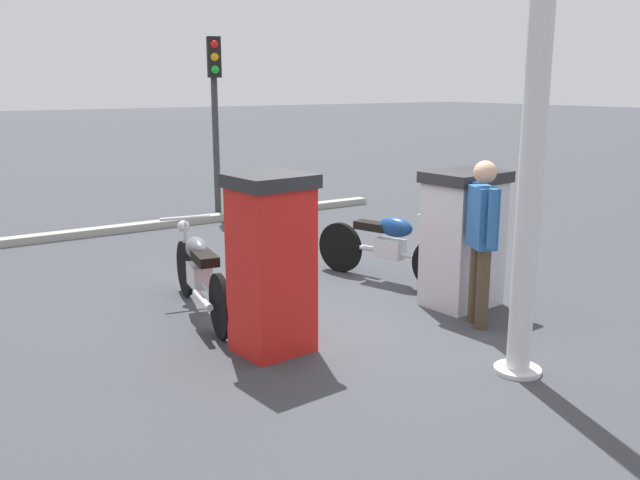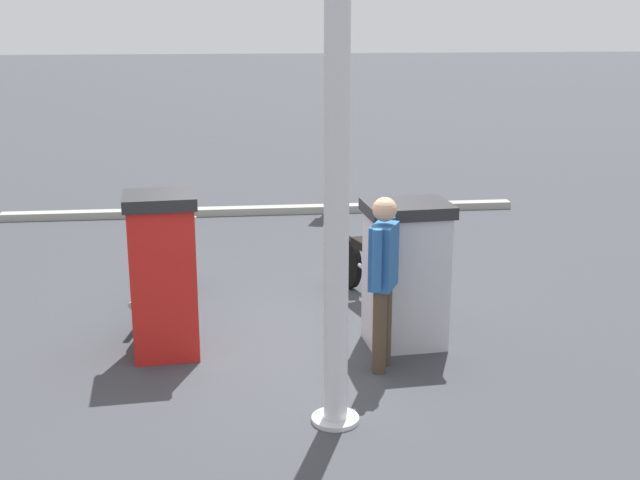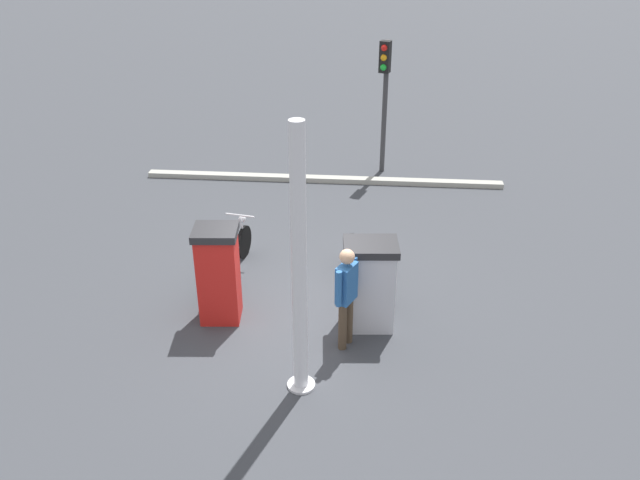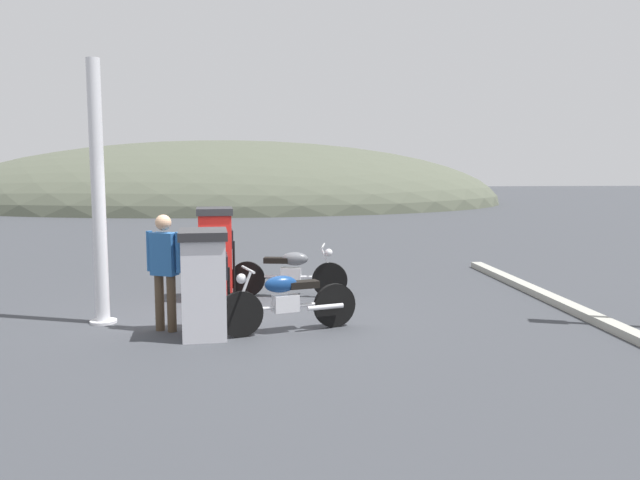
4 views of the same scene
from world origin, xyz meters
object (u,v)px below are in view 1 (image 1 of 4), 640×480
(motorcycle_far_pump, at_px, (199,271))
(roadside_traffic_light, at_px, (215,93))
(fuel_pump_far, at_px, (271,263))
(fuel_pump_near, at_px, (463,238))
(motorcycle_near_pump, at_px, (389,245))
(canopy_support_pole, at_px, (532,151))
(attendant_person, at_px, (482,233))

(motorcycle_far_pump, relative_size, roadside_traffic_light, 0.66)
(roadside_traffic_light, bearing_deg, fuel_pump_far, 158.39)
(fuel_pump_near, xyz_separation_m, roadside_traffic_light, (6.57, -0.19, 1.47))
(motorcycle_far_pump, bearing_deg, motorcycle_near_pump, -94.04)
(fuel_pump_near, xyz_separation_m, motorcycle_far_pump, (1.32, 2.53, -0.28))
(fuel_pump_near, height_order, fuel_pump_far, fuel_pump_far)
(fuel_pump_far, height_order, canopy_support_pole, canopy_support_pole)
(fuel_pump_far, xyz_separation_m, motorcycle_near_pump, (1.15, -2.32, -0.37))
(motorcycle_far_pump, relative_size, attendant_person, 1.26)
(motorcycle_far_pump, xyz_separation_m, canopy_support_pole, (-2.92, -1.62, 1.41))
(canopy_support_pole, bearing_deg, fuel_pump_near, -29.80)
(roadside_traffic_light, height_order, canopy_support_pole, canopy_support_pole)
(canopy_support_pole, bearing_deg, motorcycle_near_pump, -16.63)
(roadside_traffic_light, xyz_separation_m, canopy_support_pole, (-8.17, 1.11, -0.34))
(fuel_pump_near, xyz_separation_m, motorcycle_near_pump, (1.15, 0.09, -0.30))
(fuel_pump_far, bearing_deg, motorcycle_far_pump, 5.37)
(motorcycle_near_pump, xyz_separation_m, roadside_traffic_light, (5.42, -0.29, 1.76))
(fuel_pump_far, relative_size, motorcycle_far_pump, 0.77)
(fuel_pump_near, relative_size, roadside_traffic_light, 0.46)
(motorcycle_near_pump, bearing_deg, roadside_traffic_light, -3.03)
(attendant_person, relative_size, canopy_support_pole, 0.43)
(fuel_pump_far, xyz_separation_m, roadside_traffic_light, (6.57, -2.60, 1.39))
(motorcycle_far_pump, bearing_deg, attendant_person, -130.95)
(attendant_person, xyz_separation_m, roadside_traffic_light, (7.15, -0.53, 1.26))
(fuel_pump_near, bearing_deg, canopy_support_pole, 150.20)
(motorcycle_far_pump, xyz_separation_m, roadside_traffic_light, (5.25, -2.73, 1.75))
(fuel_pump_near, xyz_separation_m, canopy_support_pole, (-1.60, 0.92, 1.12))
(fuel_pump_far, xyz_separation_m, motorcycle_far_pump, (1.32, 0.12, -0.36))
(attendant_person, bearing_deg, canopy_support_pole, 150.43)
(fuel_pump_near, height_order, motorcycle_near_pump, fuel_pump_near)
(fuel_pump_far, xyz_separation_m, attendant_person, (-0.58, -2.07, 0.14))
(motorcycle_near_pump, bearing_deg, attendant_person, 171.97)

